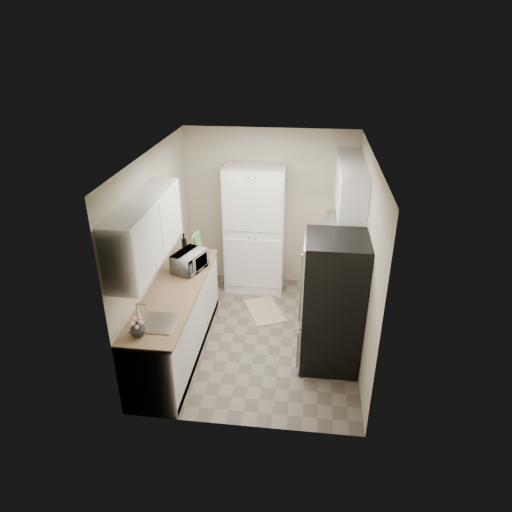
{
  "coord_description": "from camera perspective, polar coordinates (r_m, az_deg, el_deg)",
  "views": [
    {
      "loc": [
        0.58,
        -5.08,
        3.78
      ],
      "look_at": [
        -0.04,
        0.15,
        1.14
      ],
      "focal_mm": 32.0,
      "sensor_mm": 36.0,
      "label": 1
    }
  ],
  "objects": [
    {
      "name": "ground",
      "position": [
        6.36,
        0.23,
        -9.89
      ],
      "size": [
        3.2,
        3.2,
        0.0
      ],
      "primitive_type": "plane",
      "color": "#665B4C",
      "rests_on": "ground"
    },
    {
      "name": "room_shell",
      "position": [
        5.54,
        0.06,
        3.72
      ],
      "size": [
        2.64,
        3.24,
        2.52
      ],
      "color": "#B4A991",
      "rests_on": "ground"
    },
    {
      "name": "pantry_cabinet",
      "position": [
        7.02,
        -0.16,
        3.24
      ],
      "size": [
        0.9,
        0.55,
        2.0
      ],
      "primitive_type": "cube",
      "color": "silver",
      "rests_on": "ground"
    },
    {
      "name": "base_cabinet_left",
      "position": [
        5.93,
        -9.89,
        -8.11
      ],
      "size": [
        0.6,
        2.3,
        0.88
      ],
      "primitive_type": "cube",
      "color": "silver",
      "rests_on": "ground"
    },
    {
      "name": "countertop_left",
      "position": [
        5.69,
        -10.24,
        -4.29
      ],
      "size": [
        0.63,
        2.33,
        0.04
      ],
      "primitive_type": "cube",
      "color": "#846647",
      "rests_on": "base_cabinet_left"
    },
    {
      "name": "base_cabinet_right",
      "position": [
        7.12,
        9.29,
        -1.79
      ],
      "size": [
        0.6,
        0.8,
        0.88
      ],
      "primitive_type": "cube",
      "color": "silver",
      "rests_on": "ground"
    },
    {
      "name": "countertop_right",
      "position": [
        6.91,
        9.56,
        1.57
      ],
      "size": [
        0.63,
        0.83,
        0.04
      ],
      "primitive_type": "cube",
      "color": "#846647",
      "rests_on": "base_cabinet_right"
    },
    {
      "name": "electric_range",
      "position": [
        6.4,
        9.37,
        -4.86
      ],
      "size": [
        0.71,
        0.78,
        1.13
      ],
      "color": "#B7B7BC",
      "rests_on": "ground"
    },
    {
      "name": "refrigerator",
      "position": [
        5.52,
        9.53,
        -5.85
      ],
      "size": [
        0.7,
        0.72,
        1.7
      ],
      "primitive_type": "cube",
      "color": "#B7B7BC",
      "rests_on": "ground"
    },
    {
      "name": "microwave",
      "position": [
        6.03,
        -8.28,
        -0.65
      ],
      "size": [
        0.46,
        0.54,
        0.26
      ],
      "primitive_type": "imported",
      "rotation": [
        0.0,
        0.0,
        1.22
      ],
      "color": "#A6A6AB",
      "rests_on": "countertop_left"
    },
    {
      "name": "wine_bottle",
      "position": [
        6.47,
        -8.96,
        1.4
      ],
      "size": [
        0.07,
        0.07,
        0.29
      ],
      "primitive_type": "cylinder",
      "color": "black",
      "rests_on": "countertop_left"
    },
    {
      "name": "flower_vase",
      "position": [
        4.92,
        -14.59,
        -8.76
      ],
      "size": [
        0.19,
        0.19,
        0.17
      ],
      "primitive_type": "imported",
      "rotation": [
        0.0,
        0.0,
        0.17
      ],
      "color": "white",
      "rests_on": "countertop_left"
    },
    {
      "name": "cutting_board",
      "position": [
        6.44,
        -7.22,
        1.55
      ],
      "size": [
        0.02,
        0.25,
        0.32
      ],
      "primitive_type": "cube",
      "rotation": [
        0.0,
        0.0,
        0.0
      ],
      "color": "#52943B",
      "rests_on": "countertop_left"
    },
    {
      "name": "toaster_oven",
      "position": [
        6.97,
        10.11,
        2.92
      ],
      "size": [
        0.33,
        0.4,
        0.22
      ],
      "primitive_type": "cube",
      "rotation": [
        0.0,
        0.0,
        -0.07
      ],
      "color": "#B2B1B7",
      "rests_on": "countertop_right"
    },
    {
      "name": "fruit_basket",
      "position": [
        6.93,
        9.99,
        4.24
      ],
      "size": [
        0.3,
        0.3,
        0.1
      ],
      "primitive_type": null,
      "rotation": [
        0.0,
        0.0,
        0.33
      ],
      "color": "orange",
      "rests_on": "toaster_oven"
    },
    {
      "name": "kitchen_mat",
      "position": [
        6.85,
        1.09,
        -6.83
      ],
      "size": [
        0.71,
        0.84,
        0.01
      ],
      "primitive_type": "cube",
      "rotation": [
        0.0,
        0.0,
        0.42
      ],
      "color": "tan",
      "rests_on": "ground"
    }
  ]
}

